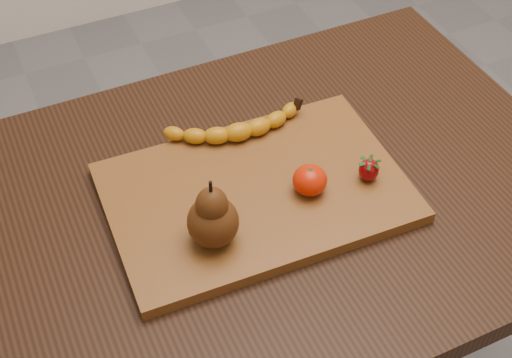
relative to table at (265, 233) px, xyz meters
name	(u,v)px	position (x,y,z in m)	size (l,w,h in m)	color
table	(265,233)	(0.00, 0.00, 0.00)	(1.00, 0.70, 0.76)	black
cutting_board	(256,193)	(-0.02, 0.00, 0.11)	(0.45, 0.30, 0.02)	brown
banana	(238,132)	(0.00, 0.11, 0.13)	(0.20, 0.05, 0.03)	#CB8209
pear	(212,212)	(-0.11, -0.07, 0.18)	(0.07, 0.07, 0.11)	#4D270C
mandarin	(310,180)	(0.05, -0.04, 0.14)	(0.05, 0.05, 0.04)	red
strawberry	(369,169)	(0.15, -0.06, 0.14)	(0.03, 0.03, 0.04)	#830309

